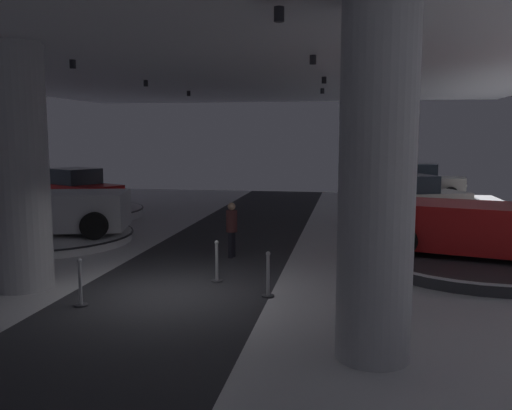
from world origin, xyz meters
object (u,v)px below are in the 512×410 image
object	(u,v)px
display_platform_deep_right	(420,201)
visitor_walking_near	(232,226)
pickup_truck_mid_left	(33,205)
display_car_far_left	(77,191)
display_platform_far_right	(410,223)
display_car_deep_right	(420,183)
display_platform_mid_right	(478,260)
display_platform_far_left	(78,212)
column_right	(377,184)
pickup_truck_mid_right	(494,221)
column_left	(17,168)
display_platform_mid_left	(45,237)
display_car_far_right	(410,200)

from	to	relation	value
display_platform_deep_right	visitor_walking_near	bearing A→B (deg)	-117.60
pickup_truck_mid_left	display_car_far_left	bearing A→B (deg)	104.29
display_platform_far_right	display_car_deep_right	world-z (taller)	display_car_deep_right
pickup_truck_mid_left	display_platform_deep_right	distance (m)	18.07
display_platform_mid_right	display_platform_far_left	bearing A→B (deg)	157.17
display_platform_far_left	pickup_truck_mid_left	bearing A→B (deg)	-75.95
visitor_walking_near	column_right	bearing A→B (deg)	-59.95
display_platform_mid_right	display_car_far_left	world-z (taller)	display_car_far_left
pickup_truck_mid_right	display_platform_deep_right	distance (m)	12.98
column_left	display_platform_mid_left	world-z (taller)	column_left
display_car_far_left	pickup_truck_mid_left	size ratio (longest dim) A/B	0.81
display_car_deep_right	display_car_far_left	bearing A→B (deg)	-156.21
display_car_far_left	display_platform_deep_right	bearing A→B (deg)	23.73
pickup_truck_mid_right	display_platform_mid_left	bearing A→B (deg)	175.13
visitor_walking_near	display_platform_mid_left	bearing A→B (deg)	170.14
visitor_walking_near	display_car_deep_right	bearing A→B (deg)	62.51
display_car_far_right	display_platform_far_left	world-z (taller)	display_car_far_right
display_platform_far_right	display_platform_deep_right	world-z (taller)	display_platform_deep_right
pickup_truck_mid_right	display_car_far_right	bearing A→B (deg)	103.19
display_car_far_right	visitor_walking_near	world-z (taller)	display_car_far_right
display_platform_deep_right	display_car_deep_right	xyz separation A→B (m)	(-0.03, 0.00, 0.93)
pickup_truck_mid_right	display_car_far_right	world-z (taller)	pickup_truck_mid_right
column_left	display_car_far_right	size ratio (longest dim) A/B	1.20
column_left	pickup_truck_mid_left	xyz separation A→B (m)	(-2.75, 4.84, -1.52)
pickup_truck_mid_left	display_car_deep_right	world-z (taller)	pickup_truck_mid_left
display_platform_mid_right	display_platform_far_right	bearing A→B (deg)	100.34
display_platform_deep_right	visitor_walking_near	xyz separation A→B (m)	(-6.75, -12.91, 0.70)
display_platform_mid_right	pickup_truck_mid_right	bearing A→B (deg)	-14.51
column_left	display_platform_mid_left	size ratio (longest dim) A/B	0.97
visitor_walking_near	display_platform_far_right	bearing A→B (deg)	48.46
display_platform_deep_right	display_platform_far_left	bearing A→B (deg)	-156.19
display_platform_mid_left	pickup_truck_mid_left	size ratio (longest dim) A/B	1.00
column_left	display_car_far_left	bearing A→B (deg)	112.00
display_car_far_left	display_platform_mid_right	bearing A→B (deg)	-22.84
display_car_far_right	display_car_far_left	xyz separation A→B (m)	(-13.75, 0.06, 0.10)
display_car_far_left	display_platform_mid_left	world-z (taller)	display_car_far_left
column_left	display_platform_mid_left	distance (m)	6.07
display_platform_far_left	pickup_truck_mid_right	bearing A→B (deg)	-22.67
display_platform_mid_right	display_platform_far_right	size ratio (longest dim) A/B	1.22
column_left	display_platform_far_right	bearing A→B (deg)	46.16
display_platform_far_right	display_platform_far_left	xyz separation A→B (m)	(-13.75, 0.03, 0.05)
pickup_truck_mid_left	display_platform_deep_right	world-z (taller)	pickup_truck_mid_left
display_car_far_left	visitor_walking_near	bearing A→B (deg)	-37.74
pickup_truck_mid_left	pickup_truck_mid_right	bearing A→B (deg)	-4.44
pickup_truck_mid_right	display_platform_far_right	xyz separation A→B (m)	(-1.45, 6.32, -1.11)
pickup_truck_mid_right	display_car_far_left	xyz separation A→B (m)	(-15.22, 6.36, -0.13)
display_car_far_right	visitor_walking_near	xyz separation A→B (m)	(-5.55, -6.29, -0.13)
display_platform_far_left	display_platform_mid_right	bearing A→B (deg)	-22.83
pickup_truck_mid_right	pickup_truck_mid_left	size ratio (longest dim) A/B	1.00
pickup_truck_mid_right	pickup_truck_mid_left	distance (m)	13.92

